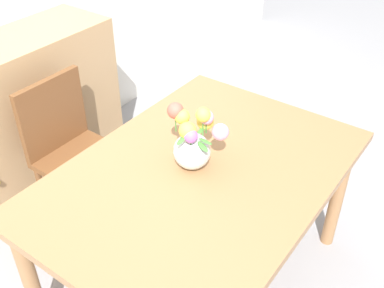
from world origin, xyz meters
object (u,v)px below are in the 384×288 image
(dresser, at_px, (12,126))
(flower_vase, at_px, (194,140))
(chair_far, at_px, (71,146))
(dining_table, at_px, (200,186))

(dresser, xyz_separation_m, flower_vase, (0.08, -1.28, 0.38))
(chair_far, xyz_separation_m, flower_vase, (0.03, -0.82, 0.36))
(dining_table, distance_m, flower_vase, 0.23)
(dining_table, height_order, chair_far, chair_far)
(dining_table, height_order, dresser, dresser)
(dresser, bearing_deg, chair_far, -83.77)
(chair_far, relative_size, dresser, 0.64)
(dresser, height_order, flower_vase, flower_vase)
(dresser, relative_size, flower_vase, 4.92)
(dining_table, bearing_deg, dresser, 92.65)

